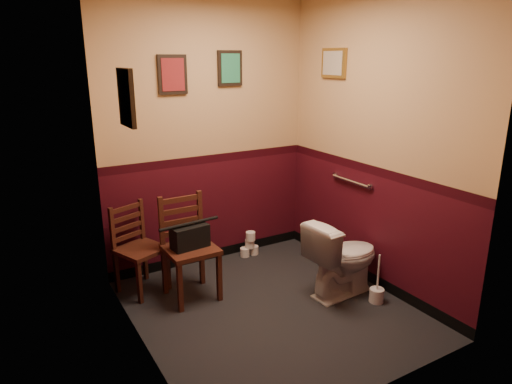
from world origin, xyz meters
TOP-DOWN VIEW (x-y plane):
  - floor at (0.00, 0.00)m, footprint 2.20×2.40m
  - wall_back at (0.00, 1.20)m, footprint 2.20×0.00m
  - wall_front at (0.00, -1.20)m, footprint 2.20×0.00m
  - wall_left at (-1.10, 0.00)m, footprint 0.00×2.40m
  - wall_right at (1.10, 0.00)m, footprint 0.00×2.40m
  - grab_bar at (1.07, 0.25)m, footprint 0.05×0.56m
  - framed_print_back_a at (-0.35, 1.18)m, footprint 0.28×0.04m
  - framed_print_back_b at (0.25, 1.18)m, footprint 0.26×0.04m
  - framed_print_left at (-1.08, 0.10)m, footprint 0.04×0.30m
  - framed_print_right at (1.08, 0.60)m, footprint 0.04×0.34m
  - toilet at (0.72, -0.09)m, footprint 0.74×0.45m
  - toilet_brush at (0.88, -0.38)m, footprint 0.13×0.13m
  - chair_left at (-0.86, 0.92)m, footprint 0.50×0.50m
  - chair_right at (-0.50, 0.59)m, footprint 0.44×0.44m
  - handbag at (-0.50, 0.55)m, footprint 0.34×0.19m
  - tp_stack at (0.40, 1.06)m, footprint 0.22×0.13m

SIDE VIEW (x-z plane):
  - floor at x=0.00m, z-range 0.00..0.00m
  - toilet_brush at x=0.88m, z-range -0.15..0.30m
  - tp_stack at x=0.40m, z-range -0.02..0.26m
  - toilet at x=0.72m, z-range 0.00..0.71m
  - chair_left at x=-0.86m, z-range 0.00..0.83m
  - chair_right at x=-0.50m, z-range 0.00..0.93m
  - handbag at x=-0.50m, z-range 0.47..0.71m
  - grab_bar at x=1.07m, z-range 0.92..0.98m
  - wall_back at x=0.00m, z-range 0.00..2.70m
  - wall_front at x=0.00m, z-range 0.00..2.70m
  - wall_left at x=-1.10m, z-range 0.00..2.70m
  - wall_right at x=1.10m, z-range 0.00..2.70m
  - framed_print_left at x=-1.08m, z-range 1.66..2.04m
  - framed_print_back_a at x=-0.35m, z-range 1.77..2.13m
  - framed_print_back_b at x=0.25m, z-range 1.83..2.17m
  - framed_print_right at x=1.08m, z-range 1.91..2.19m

